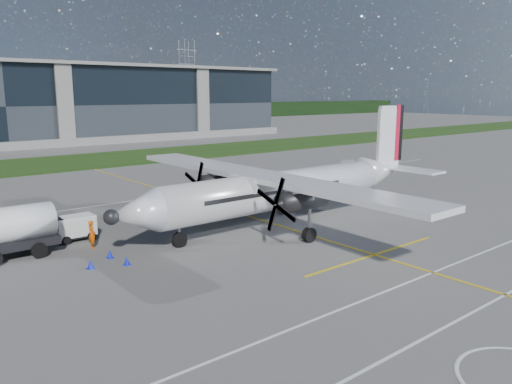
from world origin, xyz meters
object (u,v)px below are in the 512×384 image
object	(u,v)px
ground_crew_person	(92,232)
safety_cone_stbdwing	(155,194)
safety_cone_fwd	(90,264)
safety_cone_nose_port	(127,261)
safety_cone_tail	(388,198)
safety_cone_nose_stbd	(110,254)
baggage_tug	(75,228)
turboprop_aircraft	(287,167)
pylon_east	(187,80)

from	to	relation	value
ground_crew_person	safety_cone_stbdwing	xyz separation A→B (m)	(10.79, 11.96, -0.79)
ground_crew_person	safety_cone_fwd	world-z (taller)	ground_crew_person
safety_cone_nose_port	safety_cone_tail	bearing A→B (deg)	2.89
ground_crew_person	safety_cone_tail	size ratio (longest dim) A/B	4.18
ground_crew_person	safety_cone_stbdwing	world-z (taller)	ground_crew_person
safety_cone_stbdwing	safety_cone_tail	world-z (taller)	same
safety_cone_nose_port	safety_cone_nose_stbd	bearing A→B (deg)	98.18
safety_cone_fwd	safety_cone_nose_port	world-z (taller)	same
baggage_tug	safety_cone_nose_port	bearing A→B (deg)	-85.54
ground_crew_person	safety_cone_tail	world-z (taller)	ground_crew_person
safety_cone_nose_stbd	safety_cone_nose_port	distance (m)	1.81
turboprop_aircraft	safety_cone_tail	distance (m)	13.74
safety_cone_stbdwing	safety_cone_nose_port	distance (m)	19.37
safety_cone_nose_port	safety_cone_fwd	bearing A→B (deg)	159.46
turboprop_aircraft	safety_cone_tail	bearing A→B (deg)	1.40
pylon_east	safety_cone_nose_port	xyz separation A→B (m)	(-94.64, -148.09, -14.75)
turboprop_aircraft	baggage_tug	xyz separation A→B (m)	(-14.04, 5.90, -3.56)
safety_cone_nose_port	safety_cone_stbdwing	bearing A→B (deg)	57.36
pylon_east	turboprop_aircraft	xyz separation A→B (m)	(-81.13, -147.07, -10.62)
pylon_east	turboprop_aircraft	world-z (taller)	pylon_east
turboprop_aircraft	ground_crew_person	distance (m)	14.62
turboprop_aircraft	ground_crew_person	world-z (taller)	turboprop_aircraft
safety_cone_tail	safety_cone_fwd	distance (m)	28.48
safety_cone_fwd	safety_cone_stbdwing	bearing A→B (deg)	51.71
pylon_east	safety_cone_tail	xyz separation A→B (m)	(-68.03, -146.75, -14.75)
baggage_tug	safety_cone_fwd	size ratio (longest dim) A/B	5.49
pylon_east	baggage_tug	distance (m)	170.85
safety_cone_stbdwing	safety_cone_fwd	distance (m)	19.89
safety_cone_nose_stbd	baggage_tug	bearing A→B (deg)	93.15
safety_cone_stbdwing	turboprop_aircraft	bearing A→B (deg)	-78.71
safety_cone_fwd	safety_cone_nose_stbd	size ratio (longest dim) A/B	1.00
safety_cone_stbdwing	safety_cone_fwd	xyz separation A→B (m)	(-12.33, -15.61, 0.00)
safety_cone_stbdwing	safety_cone_fwd	bearing A→B (deg)	-128.29
pylon_east	baggage_tug	bearing A→B (deg)	-123.99
safety_cone_fwd	safety_cone_nose_port	distance (m)	2.00
baggage_tug	ground_crew_person	xyz separation A→B (m)	(0.20, -2.56, 0.22)
turboprop_aircraft	safety_cone_stbdwing	size ratio (longest dim) A/B	58.38
safety_cone_nose_stbd	safety_cone_tail	bearing A→B (deg)	-0.96
turboprop_aircraft	ground_crew_person	bearing A→B (deg)	166.46
baggage_tug	safety_cone_nose_stbd	bearing A→B (deg)	-86.85
safety_cone_nose_port	turboprop_aircraft	bearing A→B (deg)	4.33
ground_crew_person	safety_cone_fwd	distance (m)	4.04
safety_cone_fwd	turboprop_aircraft	bearing A→B (deg)	1.19
safety_cone_fwd	safety_cone_nose_stbd	distance (m)	1.95
pylon_east	turboprop_aircraft	size ratio (longest dim) A/B	1.03
ground_crew_person	safety_cone_tail	xyz separation A→B (m)	(26.94, -3.01, -0.79)
baggage_tug	safety_cone_nose_stbd	world-z (taller)	baggage_tug
baggage_tug	safety_cone_stbdwing	bearing A→B (deg)	40.53
ground_crew_person	safety_cone_nose_stbd	bearing A→B (deg)	-178.91
safety_cone_nose_stbd	safety_cone_nose_port	size ratio (longest dim) A/B	1.00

